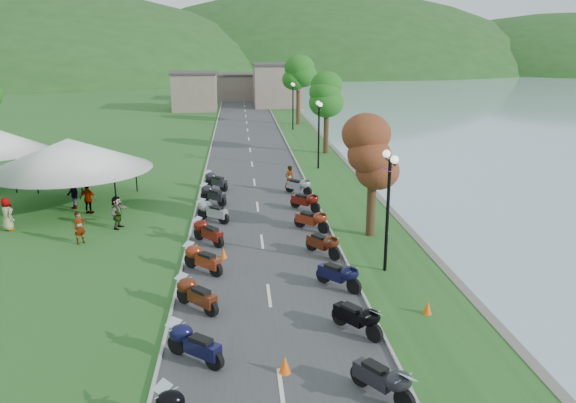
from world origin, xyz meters
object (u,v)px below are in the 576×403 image
object	(u,v)px
pedestrian_a	(81,243)
pedestrian_b	(85,193)
vendor_tent_main	(71,173)
pedestrian_c	(74,209)

from	to	relation	value
pedestrian_a	pedestrian_b	bearing A→B (deg)	60.25
vendor_tent_main	pedestrian_a	size ratio (longest dim) A/B	3.87
vendor_tent_main	pedestrian_a	xyz separation A→B (m)	(2.07, -6.63, -2.00)
pedestrian_a	vendor_tent_main	bearing A→B (deg)	64.32
vendor_tent_main	pedestrian_c	distance (m)	2.09
vendor_tent_main	pedestrian_c	xyz separation A→B (m)	(0.10, -0.60, -2.00)
pedestrian_a	pedestrian_c	world-z (taller)	pedestrian_c
pedestrian_c	pedestrian_b	bearing A→B (deg)	147.24
pedestrian_a	pedestrian_b	distance (m)	9.95
pedestrian_b	pedestrian_c	size ratio (longest dim) A/B	0.87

